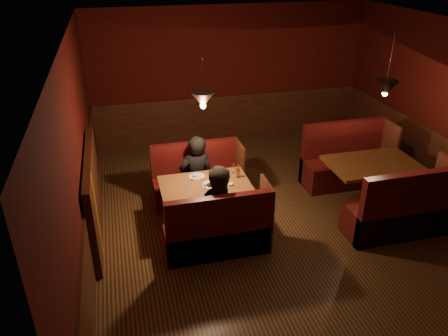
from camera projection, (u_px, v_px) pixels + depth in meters
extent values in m
cube|color=#2F2011|center=(286.00, 220.00, 7.02)|extent=(6.00, 7.00, 0.01)
cube|color=#3C2619|center=(301.00, 34.00, 5.69)|extent=(6.00, 7.00, 0.01)
cube|color=#360B08|center=(231.00, 75.00, 9.38)|extent=(6.00, 0.01, 2.90)
cube|color=#360B08|center=(78.00, 159.00, 5.70)|extent=(0.01, 7.00, 2.90)
cube|color=black|center=(231.00, 117.00, 9.79)|extent=(6.00, 0.04, 1.00)
cube|color=black|center=(90.00, 220.00, 6.14)|extent=(0.04, 7.00, 1.00)
cube|color=black|center=(94.00, 196.00, 6.43)|extent=(0.10, 2.20, 1.30)
cube|color=gold|center=(97.00, 215.00, 5.96)|extent=(0.01, 0.12, 1.30)
cylinder|color=#333333|center=(202.00, 71.00, 5.82)|extent=(0.01, 0.01, 0.80)
cone|color=black|center=(203.00, 99.00, 6.00)|extent=(0.34, 0.34, 0.22)
sphere|color=#FFBF72|center=(203.00, 106.00, 6.04)|extent=(0.08, 0.08, 0.08)
cylinder|color=#333333|center=(390.00, 61.00, 6.30)|extent=(0.01, 0.01, 0.80)
cone|color=black|center=(386.00, 88.00, 6.48)|extent=(0.34, 0.34, 0.22)
sphere|color=#FFBF72|center=(385.00, 94.00, 6.53)|extent=(0.08, 0.08, 0.08)
cube|color=brown|center=(205.00, 185.00, 6.62)|extent=(1.36, 0.82, 0.05)
cylinder|color=black|center=(205.00, 205.00, 6.78)|extent=(0.14, 0.14, 0.68)
cylinder|color=black|center=(206.00, 222.00, 6.93)|extent=(0.54, 0.54, 0.04)
cylinder|color=silver|center=(211.00, 185.00, 6.53)|extent=(0.27, 0.27, 0.02)
cube|color=black|center=(210.00, 185.00, 6.49)|extent=(0.09, 0.08, 0.03)
ellipsoid|color=silver|center=(205.00, 184.00, 6.49)|extent=(0.07, 0.07, 0.05)
cube|color=tan|center=(214.00, 187.00, 6.43)|extent=(0.08, 0.07, 0.03)
cylinder|color=silver|center=(209.00, 189.00, 6.42)|extent=(0.11, 0.07, 0.01)
cylinder|color=silver|center=(197.00, 177.00, 6.78)|extent=(0.25, 0.25, 0.01)
ellipsoid|color=beige|center=(195.00, 175.00, 6.77)|extent=(0.10, 0.10, 0.05)
cube|color=silver|center=(197.00, 179.00, 6.69)|extent=(0.19, 0.04, 0.00)
cylinder|color=white|center=(220.00, 178.00, 6.67)|extent=(0.05, 0.05, 0.08)
cylinder|color=white|center=(233.00, 168.00, 6.89)|extent=(0.07, 0.07, 0.15)
cylinder|color=white|center=(236.00, 183.00, 6.47)|extent=(0.07, 0.07, 0.15)
cylinder|color=#47230F|center=(238.00, 173.00, 6.74)|extent=(0.06, 0.06, 0.16)
cylinder|color=#47230F|center=(238.00, 166.00, 6.69)|extent=(0.03, 0.03, 0.07)
ellipsoid|color=white|center=(231.00, 184.00, 6.54)|extent=(0.10, 0.09, 0.04)
cube|color=#3F080B|center=(197.00, 190.00, 7.45)|extent=(1.45, 0.53, 0.44)
cube|color=#3F080B|center=(194.00, 169.00, 7.49)|extent=(1.45, 0.12, 1.02)
cube|color=black|center=(239.00, 170.00, 7.48)|extent=(0.04, 0.53, 1.02)
cube|color=#3F080B|center=(216.00, 238.00, 6.23)|extent=(1.45, 0.53, 0.44)
cube|color=#3F080B|center=(219.00, 229.00, 5.92)|extent=(1.45, 0.12, 1.02)
cube|color=black|center=(266.00, 213.00, 6.26)|extent=(0.04, 0.53, 1.02)
cube|color=brown|center=(373.00, 164.00, 7.06)|extent=(1.44, 0.92, 0.05)
cylinder|color=black|center=(369.00, 186.00, 7.25)|extent=(0.15, 0.15, 0.76)
cylinder|color=black|center=(366.00, 204.00, 7.41)|extent=(0.61, 0.61, 0.04)
cube|color=#3F080B|center=(345.00, 172.00, 7.99)|extent=(1.55, 0.60, 0.49)
cube|color=#3F080B|center=(341.00, 150.00, 8.04)|extent=(1.55, 0.13, 1.14)
cube|color=black|center=(386.00, 151.00, 8.01)|extent=(0.04, 0.60, 1.14)
cube|color=#3F080B|center=(395.00, 218.00, 6.63)|extent=(1.55, 0.60, 0.49)
cube|color=#3F080B|center=(408.00, 208.00, 6.28)|extent=(1.55, 0.13, 1.14)
cube|color=black|center=(445.00, 193.00, 6.66)|extent=(0.04, 0.60, 1.14)
imported|color=black|center=(196.00, 161.00, 7.12)|extent=(0.60, 0.42, 1.59)
imported|color=#302A26|center=(222.00, 198.00, 6.06)|extent=(0.88, 0.74, 1.62)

